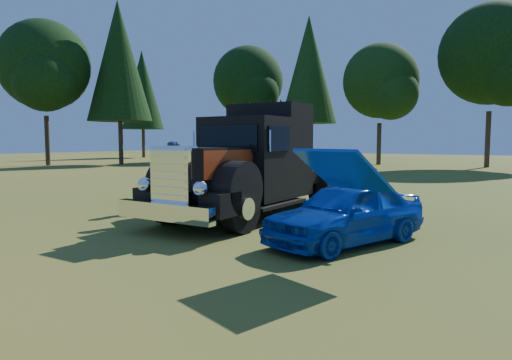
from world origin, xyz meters
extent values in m
plane|color=#2E5318|center=(0.00, 0.00, 0.00)|extent=(120.00, 120.00, 0.00)
cylinder|color=#2D2116|center=(-32.00, 30.00, 2.16)|extent=(0.36, 0.36, 4.32)
cone|color=black|center=(-32.00, 30.00, 7.80)|extent=(4.80, 4.80, 9.00)
cylinder|color=#2D2116|center=(-26.00, 14.00, 1.98)|extent=(0.36, 0.36, 3.96)
sphere|color=black|center=(-26.00, 14.00, 7.92)|extent=(7.04, 7.04, 7.04)
sphere|color=black|center=(-24.68, 13.12, 6.60)|extent=(4.84, 4.84, 4.84)
cylinder|color=#2D2116|center=(-18.00, 31.00, 1.98)|extent=(0.36, 0.36, 3.96)
sphere|color=black|center=(-18.00, 31.00, 7.92)|extent=(7.04, 7.04, 7.04)
sphere|color=black|center=(-16.68, 30.12, 6.60)|extent=(4.84, 4.84, 4.84)
cylinder|color=#2D2116|center=(-4.00, 29.50, 1.71)|extent=(0.36, 0.36, 3.42)
sphere|color=black|center=(-4.00, 29.50, 6.84)|extent=(6.08, 6.08, 6.08)
sphere|color=black|center=(-2.86, 28.74, 5.70)|extent=(4.18, 4.18, 4.18)
cylinder|color=#2D2116|center=(4.00, 30.00, 2.07)|extent=(0.36, 0.36, 4.14)
sphere|color=black|center=(4.00, 30.00, 8.28)|extent=(7.36, 7.36, 7.36)
sphere|color=black|center=(5.38, 29.08, 6.90)|extent=(5.06, 5.06, 5.06)
cylinder|color=#2D2116|center=(-11.00, 30.50, 2.34)|extent=(0.36, 0.36, 4.68)
cone|color=black|center=(-11.00, 30.50, 8.45)|extent=(5.20, 5.20, 9.75)
cylinder|color=#2D2116|center=(-22.00, 18.00, 2.34)|extent=(0.36, 0.36, 4.68)
cone|color=black|center=(-22.00, 18.00, 8.45)|extent=(5.20, 5.20, 9.75)
cylinder|color=black|center=(0.20, 0.23, 0.55)|extent=(0.32, 1.10, 1.10)
cylinder|color=black|center=(2.30, 0.23, 0.55)|extent=(0.32, 1.10, 1.10)
cylinder|color=black|center=(0.20, 5.03, 0.55)|extent=(0.32, 1.10, 1.10)
cylinder|color=black|center=(2.30, 5.03, 0.55)|extent=(0.32, 1.10, 1.10)
cylinder|color=black|center=(0.53, 5.03, 0.55)|extent=(0.32, 1.10, 1.10)
cylinder|color=black|center=(1.97, 5.03, 0.55)|extent=(0.32, 1.10, 1.10)
cube|color=black|center=(1.25, 2.83, 0.62)|extent=(1.60, 6.40, 0.28)
cube|color=white|center=(1.25, -1.02, 0.55)|extent=(2.50, 0.22, 0.36)
cube|color=white|center=(1.25, -0.72, 1.25)|extent=(1.05, 0.30, 1.30)
cube|color=black|center=(1.25, 0.33, 1.30)|extent=(1.35, 1.80, 1.10)
cube|color=maroon|center=(0.56, 0.33, 1.50)|extent=(0.02, 1.80, 0.60)
cube|color=maroon|center=(1.94, 0.33, 1.50)|extent=(0.02, 1.80, 0.60)
cylinder|color=black|center=(0.30, 0.23, 0.95)|extent=(0.55, 1.24, 1.24)
cylinder|color=black|center=(2.20, 0.23, 0.95)|extent=(0.55, 1.24, 1.24)
sphere|color=white|center=(0.47, -0.79, 1.05)|extent=(0.32, 0.32, 0.32)
sphere|color=white|center=(2.03, -0.79, 1.05)|extent=(0.32, 0.32, 0.32)
cube|color=black|center=(1.25, 1.88, 1.55)|extent=(2.05, 1.30, 2.10)
cube|color=black|center=(1.25, 1.21, 2.05)|extent=(1.70, 0.05, 0.65)
cube|color=black|center=(1.25, 3.18, 1.75)|extent=(2.05, 1.30, 2.50)
cube|color=black|center=(1.25, 4.83, 0.95)|extent=(2.00, 2.00, 0.35)
cube|color=black|center=(-0.26, 2.26, 1.45)|extent=(0.99, 0.59, 1.50)
cube|color=maroon|center=(-0.28, 2.30, 1.30)|extent=(0.75, 0.43, 0.75)
imported|color=#062B92|center=(4.57, 0.52, 0.61)|extent=(2.53, 3.85, 1.22)
cube|color=#062B92|center=(5.13, -1.09, 1.55)|extent=(1.53, 1.30, 0.67)
imported|color=#20234B|center=(-0.15, 0.86, 1.00)|extent=(0.49, 0.74, 1.99)
imported|color=#1C2241|center=(-1.45, 1.49, 0.78)|extent=(0.86, 0.94, 1.56)
imported|color=#0A333E|center=(-12.70, 22.75, 0.64)|extent=(2.54, 4.13, 1.28)
camera|label=1|loc=(7.82, -7.78, 2.01)|focal=32.00mm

